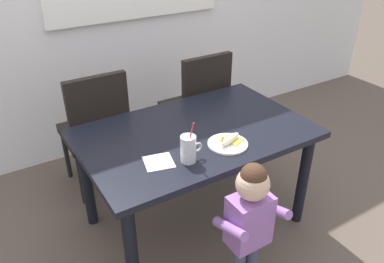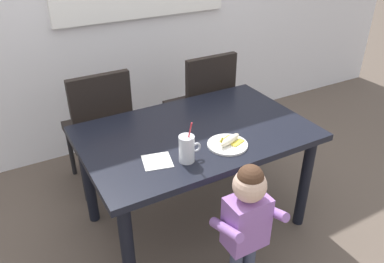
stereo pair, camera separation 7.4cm
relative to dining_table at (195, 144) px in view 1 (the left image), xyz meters
name	(u,v)px [view 1 (the left image)]	position (x,y,z in m)	size (l,w,h in m)	color
ground_plane	(195,220)	(0.00, 0.00, -0.62)	(24.00, 24.00, 0.00)	brown
dining_table	(195,144)	(0.00, 0.00, 0.00)	(1.38, 0.88, 0.72)	black
dining_chair_left	(96,126)	(-0.41, 0.69, -0.08)	(0.44, 0.44, 0.96)	black
dining_chair_right	(199,102)	(0.43, 0.65, -0.08)	(0.44, 0.44, 0.96)	black
toddler_standing	(250,215)	(-0.04, -0.60, -0.10)	(0.33, 0.24, 0.84)	#3F4760
milk_cup	(188,150)	(-0.20, -0.26, 0.16)	(0.13, 0.09, 0.25)	silver
snack_plate	(228,144)	(0.07, -0.24, 0.10)	(0.23, 0.23, 0.01)	white
peeled_banana	(230,139)	(0.08, -0.23, 0.13)	(0.18, 0.13, 0.07)	#F4EAC6
paper_napkin	(159,162)	(-0.35, -0.19, 0.10)	(0.15, 0.15, 0.00)	white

